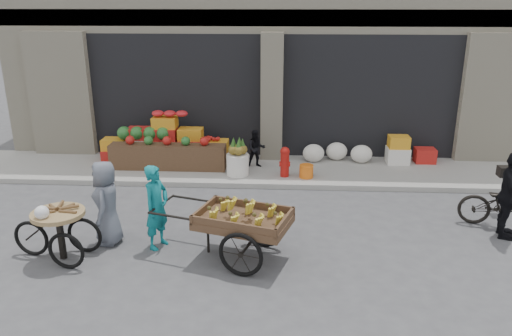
# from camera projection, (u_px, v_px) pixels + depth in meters

# --- Properties ---
(ground) EXTENTS (80.00, 80.00, 0.00)m
(ground) POSITION_uv_depth(u_px,v_px,m) (263.00, 254.00, 8.33)
(ground) COLOR #424244
(ground) RESTS_ON ground
(sidewalk) EXTENTS (18.00, 2.20, 0.12)m
(sidewalk) POSITION_uv_depth(u_px,v_px,m) (270.00, 171.00, 12.18)
(sidewalk) COLOR gray
(sidewalk) RESTS_ON ground
(building) EXTENTS (14.00, 6.45, 7.00)m
(building) POSITION_uv_depth(u_px,v_px,m) (275.00, 22.00, 14.83)
(building) COLOR beige
(building) RESTS_ON ground
(fruit_display) EXTENTS (3.10, 1.12, 1.24)m
(fruit_display) POSITION_uv_depth(u_px,v_px,m) (171.00, 142.00, 12.38)
(fruit_display) COLOR #B31D18
(fruit_display) RESTS_ON sidewalk
(pineapple_bin) EXTENTS (0.52, 0.52, 0.50)m
(pineapple_bin) POSITION_uv_depth(u_px,v_px,m) (238.00, 164.00, 11.65)
(pineapple_bin) COLOR silver
(pineapple_bin) RESTS_ON sidewalk
(fire_hydrant) EXTENTS (0.22, 0.22, 0.71)m
(fire_hydrant) POSITION_uv_depth(u_px,v_px,m) (285.00, 161.00, 11.50)
(fire_hydrant) COLOR #A5140F
(fire_hydrant) RESTS_ON sidewalk
(orange_bucket) EXTENTS (0.32, 0.32, 0.30)m
(orange_bucket) POSITION_uv_depth(u_px,v_px,m) (306.00, 171.00, 11.50)
(orange_bucket) COLOR orange
(orange_bucket) RESTS_ON sidewalk
(right_bay_goods) EXTENTS (3.35, 0.60, 0.70)m
(right_bay_goods) POSITION_uv_depth(u_px,v_px,m) (375.00, 152.00, 12.49)
(right_bay_goods) COLOR silver
(right_bay_goods) RESTS_ON sidewalk
(seated_person) EXTENTS (0.51, 0.43, 0.93)m
(seated_person) POSITION_uv_depth(u_px,v_px,m) (256.00, 149.00, 12.12)
(seated_person) COLOR black
(seated_person) RESTS_ON sidewalk
(banana_cart) EXTENTS (2.64, 1.65, 1.03)m
(banana_cart) POSITION_uv_depth(u_px,v_px,m) (240.00, 216.00, 7.96)
(banana_cart) COLOR brown
(banana_cart) RESTS_ON ground
(vendor_woman) EXTENTS (0.53, 0.63, 1.46)m
(vendor_woman) POSITION_uv_depth(u_px,v_px,m) (157.00, 207.00, 8.36)
(vendor_woman) COLOR #0F6F77
(vendor_woman) RESTS_ON ground
(tricycle_cart) EXTENTS (1.45, 0.95, 0.95)m
(tricycle_cart) POSITION_uv_depth(u_px,v_px,m) (59.00, 227.00, 8.02)
(tricycle_cart) COLOR #9E7F51
(tricycle_cart) RESTS_ON ground
(vendor_grey) EXTENTS (0.56, 0.78, 1.49)m
(vendor_grey) POSITION_uv_depth(u_px,v_px,m) (107.00, 203.00, 8.51)
(vendor_grey) COLOR slate
(vendor_grey) RESTS_ON ground
(bicycle) EXTENTS (1.81, 1.01, 0.90)m
(bicycle) POSITION_uv_depth(u_px,v_px,m) (508.00, 205.00, 9.17)
(bicycle) COLOR black
(bicycle) RESTS_ON ground
(cyclist) EXTENTS (0.61, 1.00, 1.58)m
(cyclist) POSITION_uv_depth(u_px,v_px,m) (509.00, 196.00, 8.69)
(cyclist) COLOR black
(cyclist) RESTS_ON ground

